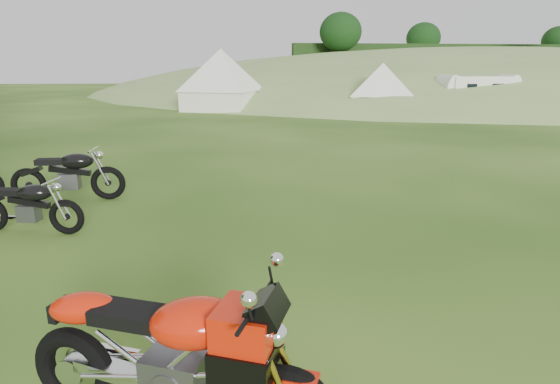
{
  "coord_description": "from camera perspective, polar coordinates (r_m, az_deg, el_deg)",
  "views": [
    {
      "loc": [
        -0.58,
        -4.74,
        2.41
      ],
      "look_at": [
        0.04,
        0.4,
        0.99
      ],
      "focal_mm": 30.0,
      "sensor_mm": 36.0,
      "label": 1
    }
  ],
  "objects": [
    {
      "name": "ground",
      "position": [
        5.35,
        0.09,
        -11.49
      ],
      "size": [
        120.0,
        120.0,
        0.0
      ],
      "primitive_type": "plane",
      "color": "#193D0D",
      "rests_on": "ground"
    },
    {
      "name": "hillside",
      "position": [
        51.1,
        22.33,
        11.49
      ],
      "size": [
        80.0,
        64.0,
        8.0
      ],
      "primitive_type": "ellipsoid",
      "color": "#6E914A",
      "rests_on": "ground"
    },
    {
      "name": "hedgerow",
      "position": [
        51.1,
        22.33,
        11.49
      ],
      "size": [
        36.0,
        1.2,
        8.6
      ],
      "primitive_type": null,
      "color": "black",
      "rests_on": "ground"
    },
    {
      "name": "sport_motorcycle",
      "position": [
        3.29,
        -13.09,
        -17.93
      ],
      "size": [
        2.14,
        1.29,
        1.26
      ],
      "primitive_type": null,
      "rotation": [
        0.0,
        0.0,
        -0.39
      ],
      "color": "red",
      "rests_on": "ground"
    },
    {
      "name": "vintage_moto_c",
      "position": [
        7.74,
        -28.49,
        -1.4
      ],
      "size": [
        1.69,
        0.73,
        0.87
      ],
      "primitive_type": null,
      "rotation": [
        0.0,
        0.0,
        -0.22
      ],
      "color": "black",
      "rests_on": "ground"
    },
    {
      "name": "vintage_moto_d",
      "position": [
        9.26,
        -24.48,
        2.07
      ],
      "size": [
        1.95,
        0.49,
        1.02
      ],
      "primitive_type": null,
      "rotation": [
        0.0,
        0.0,
        -0.02
      ],
      "color": "black",
      "rests_on": "ground"
    },
    {
      "name": "tent_left",
      "position": [
        25.92,
        -7.12,
        13.14
      ],
      "size": [
        4.53,
        4.53,
        2.97
      ],
      "primitive_type": null,
      "rotation": [
        0.0,
        0.0,
        -0.42
      ],
      "color": "white",
      "rests_on": "ground"
    },
    {
      "name": "tent_right",
      "position": [
        24.83,
        12.33,
        12.33
      ],
      "size": [
        3.69,
        3.69,
        2.54
      ],
      "primitive_type": null,
      "rotation": [
        0.0,
        0.0,
        -0.31
      ],
      "color": "white",
      "rests_on": "ground"
    },
    {
      "name": "caravan",
      "position": [
        26.39,
        22.83,
        10.93
      ],
      "size": [
        4.02,
        1.83,
        1.87
      ],
      "primitive_type": null,
      "rotation": [
        0.0,
        0.0,
        0.01
      ],
      "color": "silver",
      "rests_on": "ground"
    }
  ]
}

